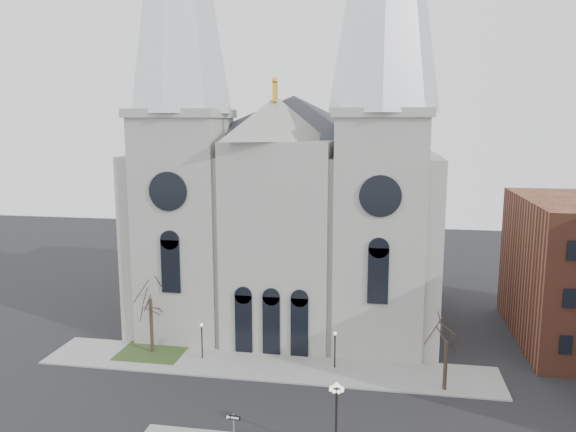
# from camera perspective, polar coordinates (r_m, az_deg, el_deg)

# --- Properties ---
(sidewalk_far) EXTENTS (40.00, 6.00, 0.14)m
(sidewalk_far) POSITION_cam_1_polar(r_m,az_deg,el_deg) (51.05, -2.25, -14.94)
(sidewalk_far) COLOR gray
(sidewalk_far) RESTS_ON ground
(grass_patch) EXTENTS (6.00, 5.00, 0.18)m
(grass_patch) POSITION_cam_1_polar(r_m,az_deg,el_deg) (55.10, -13.59, -13.29)
(grass_patch) COLOR #2B431C
(grass_patch) RESTS_ON ground
(cathedral) EXTENTS (33.00, 26.66, 54.00)m
(cathedral) POSITION_cam_1_polar(r_m,az_deg,el_deg) (58.18, 0.10, 6.84)
(cathedral) COLOR #A2A097
(cathedral) RESTS_ON ground
(tree_left) EXTENTS (3.20, 3.20, 7.50)m
(tree_left) POSITION_cam_1_polar(r_m,az_deg,el_deg) (53.23, -13.82, -7.82)
(tree_left) COLOR black
(tree_left) RESTS_ON ground
(tree_right) EXTENTS (3.20, 3.20, 6.00)m
(tree_right) POSITION_cam_1_polar(r_m,az_deg,el_deg) (46.80, 15.83, -11.81)
(tree_right) COLOR black
(tree_right) RESTS_ON ground
(ped_lamp_left) EXTENTS (0.32, 0.32, 3.26)m
(ped_lamp_left) POSITION_cam_1_polar(r_m,az_deg,el_deg) (52.12, -8.75, -11.82)
(ped_lamp_left) COLOR black
(ped_lamp_left) RESTS_ON sidewalk_far
(ped_lamp_right) EXTENTS (0.32, 0.32, 3.26)m
(ped_lamp_right) POSITION_cam_1_polar(r_m,az_deg,el_deg) (49.78, 4.80, -12.79)
(ped_lamp_right) COLOR black
(ped_lamp_right) RESTS_ON sidewalk_far
(globe_lamp) EXTENTS (1.35, 1.35, 4.74)m
(globe_lamp) POSITION_cam_1_polar(r_m,az_deg,el_deg) (38.08, 4.93, -18.86)
(globe_lamp) COLOR black
(globe_lamp) RESTS_ON sidewalk_near
(one_way_sign) EXTENTS (0.97, 0.10, 2.22)m
(one_way_sign) POSITION_cam_1_polar(r_m,az_deg,el_deg) (39.43, -5.55, -20.27)
(one_way_sign) COLOR slate
(one_way_sign) RESTS_ON sidewalk_near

